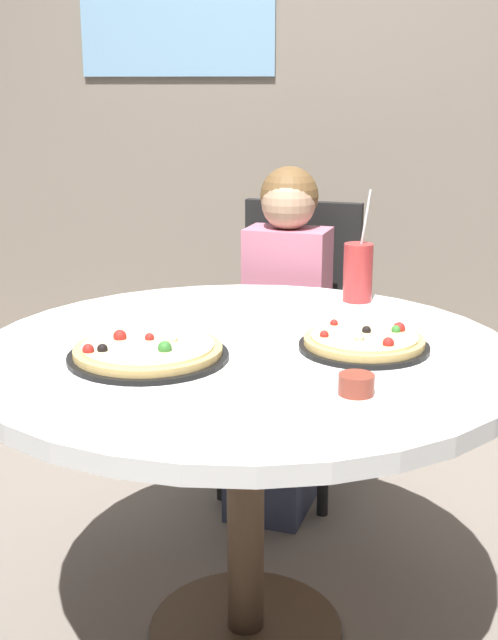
{
  "coord_description": "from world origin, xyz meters",
  "views": [
    {
      "loc": [
        0.3,
        -1.79,
        1.32
      ],
      "look_at": [
        0.0,
        0.05,
        0.8
      ],
      "focal_mm": 47.0,
      "sensor_mm": 36.0,
      "label": 1
    }
  ],
  "objects_px": {
    "pizza_cheese": "(148,352)",
    "soda_cup": "(358,272)",
    "sauce_bowl": "(356,384)",
    "dining_table": "(245,386)",
    "diner_child": "(280,358)",
    "plate_small": "(282,317)",
    "pizza_veggie": "(364,342)",
    "chair_wooden": "(295,329)"
  },
  "relations": [
    {
      "from": "pizza_cheese",
      "to": "soda_cup",
      "type": "height_order",
      "value": "soda_cup"
    },
    {
      "from": "pizza_cheese",
      "to": "sauce_bowl",
      "type": "distance_m",
      "value": 0.48
    },
    {
      "from": "sauce_bowl",
      "to": "dining_table",
      "type": "bearing_deg",
      "value": 134.88
    },
    {
      "from": "diner_child",
      "to": "pizza_cheese",
      "type": "distance_m",
      "value": 0.91
    },
    {
      "from": "dining_table",
      "to": "sauce_bowl",
      "type": "relative_size",
      "value": 17.65
    },
    {
      "from": "soda_cup",
      "to": "diner_child",
      "type": "bearing_deg",
      "value": 132.72
    },
    {
      "from": "diner_child",
      "to": "plate_small",
      "type": "distance_m",
      "value": 0.56
    },
    {
      "from": "soda_cup",
      "to": "plate_small",
      "type": "bearing_deg",
      "value": -129.21
    },
    {
      "from": "dining_table",
      "to": "diner_child",
      "type": "bearing_deg",
      "value": 90.89
    },
    {
      "from": "pizza_veggie",
      "to": "soda_cup",
      "type": "distance_m",
      "value": 0.45
    },
    {
      "from": "dining_table",
      "to": "pizza_cheese",
      "type": "bearing_deg",
      "value": -148.48
    },
    {
      "from": "soda_cup",
      "to": "plate_small",
      "type": "xyz_separation_m",
      "value": [
        -0.18,
        -0.22,
        -0.08
      ]
    },
    {
      "from": "diner_child",
      "to": "pizza_veggie",
      "type": "distance_m",
      "value": 0.81
    },
    {
      "from": "chair_wooden",
      "to": "pizza_veggie",
      "type": "bearing_deg",
      "value": -74.05
    },
    {
      "from": "pizza_veggie",
      "to": "sauce_bowl",
      "type": "height_order",
      "value": "pizza_veggie"
    },
    {
      "from": "dining_table",
      "to": "plate_small",
      "type": "distance_m",
      "value": 0.27
    },
    {
      "from": "sauce_bowl",
      "to": "plate_small",
      "type": "xyz_separation_m",
      "value": [
        -0.21,
        0.51,
        -0.02
      ]
    },
    {
      "from": "dining_table",
      "to": "pizza_cheese",
      "type": "distance_m",
      "value": 0.25
    },
    {
      "from": "diner_child",
      "to": "sauce_bowl",
      "type": "bearing_deg",
      "value": -74.67
    },
    {
      "from": "soda_cup",
      "to": "sauce_bowl",
      "type": "relative_size",
      "value": 4.39
    },
    {
      "from": "soda_cup",
      "to": "sauce_bowl",
      "type": "height_order",
      "value": "soda_cup"
    },
    {
      "from": "sauce_bowl",
      "to": "diner_child",
      "type": "bearing_deg",
      "value": 105.33
    },
    {
      "from": "chair_wooden",
      "to": "plate_small",
      "type": "relative_size",
      "value": 5.28
    },
    {
      "from": "pizza_veggie",
      "to": "soda_cup",
      "type": "xyz_separation_m",
      "value": [
        -0.03,
        0.44,
        0.06
      ]
    },
    {
      "from": "chair_wooden",
      "to": "pizza_cheese",
      "type": "xyz_separation_m",
      "value": [
        -0.21,
        -1.03,
        0.24
      ]
    },
    {
      "from": "soda_cup",
      "to": "pizza_veggie",
      "type": "bearing_deg",
      "value": -85.64
    },
    {
      "from": "pizza_veggie",
      "to": "plate_small",
      "type": "height_order",
      "value": "pizza_veggie"
    },
    {
      "from": "dining_table",
      "to": "plate_small",
      "type": "bearing_deg",
      "value": 77.72
    },
    {
      "from": "diner_child",
      "to": "sauce_bowl",
      "type": "height_order",
      "value": "diner_child"
    },
    {
      "from": "dining_table",
      "to": "pizza_veggie",
      "type": "relative_size",
      "value": 4.2
    },
    {
      "from": "pizza_cheese",
      "to": "diner_child",
      "type": "bearing_deg",
      "value": 77.83
    },
    {
      "from": "pizza_cheese",
      "to": "plate_small",
      "type": "xyz_separation_m",
      "value": [
        0.25,
        0.36,
        -0.01
      ]
    },
    {
      "from": "diner_child",
      "to": "plate_small",
      "type": "xyz_separation_m",
      "value": [
        0.06,
        -0.49,
        0.27
      ]
    },
    {
      "from": "dining_table",
      "to": "chair_wooden",
      "type": "relative_size",
      "value": 1.3
    },
    {
      "from": "chair_wooden",
      "to": "plate_small",
      "type": "distance_m",
      "value": 0.7
    },
    {
      "from": "diner_child",
      "to": "plate_small",
      "type": "height_order",
      "value": "diner_child"
    },
    {
      "from": "pizza_cheese",
      "to": "soda_cup",
      "type": "distance_m",
      "value": 0.73
    },
    {
      "from": "chair_wooden",
      "to": "sauce_bowl",
      "type": "bearing_deg",
      "value": -78.12
    },
    {
      "from": "sauce_bowl",
      "to": "plate_small",
      "type": "height_order",
      "value": "sauce_bowl"
    },
    {
      "from": "chair_wooden",
      "to": "soda_cup",
      "type": "distance_m",
      "value": 0.58
    },
    {
      "from": "soda_cup",
      "to": "sauce_bowl",
      "type": "distance_m",
      "value": 0.73
    },
    {
      "from": "sauce_bowl",
      "to": "pizza_cheese",
      "type": "bearing_deg",
      "value": 162.64
    }
  ]
}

